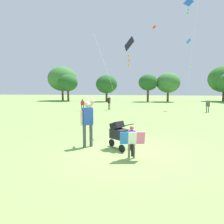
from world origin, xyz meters
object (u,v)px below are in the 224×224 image
object	(u,v)px
person_couple_left	(83,104)
person_kid_running	(208,105)
kite_adult_black	(128,47)
person_sitting_far	(109,102)
child_with_butterfly_kite	(132,139)
kite_orange_delta	(189,10)
stroller	(119,132)
person_adult_flyer	(87,120)

from	to	relation	value
person_couple_left	person_kid_running	bearing A→B (deg)	3.24
kite_adult_black	person_sitting_far	size ratio (longest dim) A/B	3.30
child_with_butterfly_kite	kite_orange_delta	world-z (taller)	kite_orange_delta
person_sitting_far	kite_adult_black	bearing A→B (deg)	-75.66
stroller	kite_orange_delta	size ratio (longest dim) A/B	0.12
kite_adult_black	child_with_butterfly_kite	bearing A→B (deg)	-83.85
stroller	person_sitting_far	xyz separation A→B (m)	(-2.58, 13.28, 0.25)
child_with_butterfly_kite	person_kid_running	bearing A→B (deg)	64.52
person_sitting_far	person_couple_left	distance (m)	2.91
child_with_butterfly_kite	person_sitting_far	xyz separation A→B (m)	(-3.11, 14.29, 0.22)
child_with_butterfly_kite	person_sitting_far	bearing A→B (deg)	102.26
child_with_butterfly_kite	person_couple_left	size ratio (longest dim) A/B	0.88
person_kid_running	kite_orange_delta	bearing A→B (deg)	-124.63
child_with_butterfly_kite	kite_adult_black	world-z (taller)	kite_adult_black
person_sitting_far	person_couple_left	xyz separation A→B (m)	(-2.36, -1.68, -0.15)
child_with_butterfly_kite	person_couple_left	distance (m)	13.74
kite_adult_black	person_kid_running	world-z (taller)	kite_adult_black
stroller	person_sitting_far	bearing A→B (deg)	101.01
child_with_butterfly_kite	stroller	bearing A→B (deg)	117.37
stroller	person_sitting_far	distance (m)	13.54
person_adult_flyer	kite_orange_delta	xyz separation A→B (m)	(5.14, 8.01, 6.62)
person_kid_running	person_couple_left	bearing A→B (deg)	-176.76
person_adult_flyer	person_kid_running	world-z (taller)	person_adult_flyer
child_with_butterfly_kite	stroller	distance (m)	1.13
kite_orange_delta	person_couple_left	xyz separation A→B (m)	(-8.88, 3.55, -6.96)
person_adult_flyer	kite_orange_delta	bearing A→B (deg)	57.31
person_adult_flyer	person_kid_running	size ratio (longest dim) A/B	1.58
child_with_butterfly_kite	stroller	xyz separation A→B (m)	(-0.52, 1.01, -0.03)
child_with_butterfly_kite	person_couple_left	xyz separation A→B (m)	(-5.47, 12.61, 0.08)
kite_orange_delta	person_sitting_far	xyz separation A→B (m)	(-6.52, 5.23, -6.82)
person_adult_flyer	person_couple_left	size ratio (longest dim) A/B	1.52
child_with_butterfly_kite	person_couple_left	bearing A→B (deg)	113.45
kite_adult_black	person_sitting_far	xyz separation A→B (m)	(-2.71, 10.58, -3.35)
kite_orange_delta	kite_adult_black	bearing A→B (deg)	-125.47
stroller	child_with_butterfly_kite	bearing A→B (deg)	-62.63
person_adult_flyer	person_kid_running	bearing A→B (deg)	56.63
stroller	person_couple_left	bearing A→B (deg)	113.10
person_couple_left	person_kid_running	world-z (taller)	person_couple_left
child_with_butterfly_kite	kite_adult_black	bearing A→B (deg)	96.15
person_adult_flyer	stroller	size ratio (longest dim) A/B	1.76
child_with_butterfly_kite	person_kid_running	distance (m)	14.71
stroller	kite_orange_delta	distance (m)	11.41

